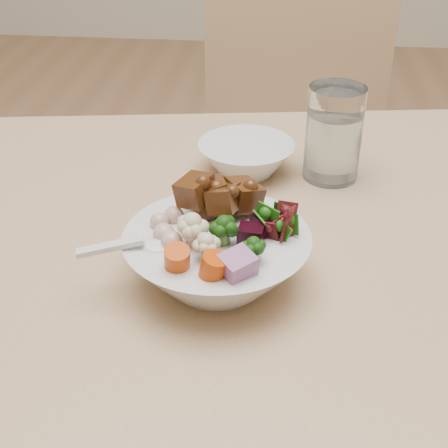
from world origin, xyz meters
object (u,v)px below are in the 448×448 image
object	(u,v)px
chair_far	(299,156)
food_bowl	(218,254)
water_glass	(333,137)
side_bowl	(246,158)

from	to	relation	value
chair_far	food_bowl	xyz separation A→B (m)	(-0.09, -0.69, 0.22)
water_glass	side_bowl	size ratio (longest dim) A/B	0.97
food_bowl	water_glass	bearing A→B (deg)	63.07
side_bowl	chair_far	bearing A→B (deg)	79.32
chair_far	water_glass	world-z (taller)	chair_far
chair_far	water_glass	bearing A→B (deg)	-92.76
food_bowl	side_bowl	xyz separation A→B (m)	(0.01, 0.25, -0.01)
chair_far	water_glass	size ratio (longest dim) A/B	6.83
chair_far	side_bowl	bearing A→B (deg)	-107.43
chair_far	food_bowl	distance (m)	0.73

